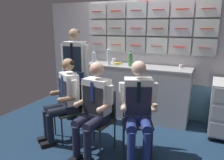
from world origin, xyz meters
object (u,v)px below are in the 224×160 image
at_px(paper_cup_tan, 181,66).
at_px(folding_chair_right, 101,113).
at_px(folding_chair_by_counter, 137,114).
at_px(crew_member_left, 64,96).
at_px(snack_banana, 118,63).
at_px(crew_member_standing, 75,67).
at_px(water_bottle_short, 94,57).
at_px(folding_chair_left, 75,105).
at_px(service_trolley, 224,107).
at_px(crew_member_right, 93,106).
at_px(crew_member_by_counter, 138,106).

bearing_deg(paper_cup_tan, folding_chair_right, -121.51).
bearing_deg(paper_cup_tan, folding_chair_by_counter, -107.65).
xyz_separation_m(crew_member_left, snack_banana, (0.32, 1.28, 0.32)).
relative_size(crew_member_standing, snack_banana, 9.55).
xyz_separation_m(crew_member_left, water_bottle_short, (-0.10, 1.11, 0.43)).
bearing_deg(folding_chair_left, crew_member_left, -125.02).
bearing_deg(service_trolley, crew_member_right, -141.33).
height_order(crew_member_right, paper_cup_tan, crew_member_right).
relative_size(crew_member_left, water_bottle_short, 4.69).
bearing_deg(folding_chair_right, crew_member_by_counter, 3.83).
relative_size(folding_chair_right, paper_cup_tan, 14.24).
bearing_deg(folding_chair_right, crew_member_left, 179.77).
bearing_deg(service_trolley, snack_banana, 175.00).
height_order(crew_member_by_counter, water_bottle_short, crew_member_by_counter).
bearing_deg(crew_member_by_counter, snack_banana, 123.08).
bearing_deg(crew_member_standing, folding_chair_left, -58.54).
xyz_separation_m(water_bottle_short, paper_cup_tan, (1.55, 0.28, -0.09)).
height_order(folding_chair_by_counter, paper_cup_tan, paper_cup_tan).
distance_m(folding_chair_right, snack_banana, 1.40).
distance_m(folding_chair_by_counter, paper_cup_tan, 1.35).
height_order(service_trolley, water_bottle_short, water_bottle_short).
relative_size(service_trolley, snack_banana, 5.04).
relative_size(crew_member_left, snack_banana, 7.18).
bearing_deg(service_trolley, folding_chair_left, -154.82).
relative_size(crew_member_left, crew_member_right, 0.99).
height_order(folding_chair_right, crew_member_standing, crew_member_standing).
bearing_deg(crew_member_by_counter, service_trolley, 45.89).
bearing_deg(folding_chair_left, snack_banana, 78.65).
relative_size(paper_cup_tan, snack_banana, 0.34).
distance_m(folding_chair_right, water_bottle_short, 1.44).
bearing_deg(water_bottle_short, crew_member_left, -84.94).
height_order(crew_member_left, crew_member_right, crew_member_right).
bearing_deg(paper_cup_tan, crew_member_standing, -159.08).
distance_m(folding_chair_left, paper_cup_tan, 1.91).
height_order(folding_chair_right, paper_cup_tan, paper_cup_tan).
distance_m(folding_chair_by_counter, water_bottle_short, 1.60).
distance_m(service_trolley, folding_chair_left, 2.31).
bearing_deg(folding_chair_right, paper_cup_tan, 58.49).
relative_size(folding_chair_right, crew_member_right, 0.68).
relative_size(crew_member_by_counter, paper_cup_tan, 21.44).
bearing_deg(water_bottle_short, snack_banana, 22.24).
bearing_deg(paper_cup_tan, crew_member_by_counter, -103.38).
bearing_deg(folding_chair_by_counter, paper_cup_tan, 72.35).
relative_size(crew_member_right, water_bottle_short, 4.71).
bearing_deg(crew_member_left, water_bottle_short, 95.06).
height_order(service_trolley, paper_cup_tan, paper_cup_tan).
height_order(service_trolley, crew_member_standing, crew_member_standing).
bearing_deg(folding_chair_left, crew_member_by_counter, -5.47).
bearing_deg(snack_banana, crew_member_by_counter, -56.92).
relative_size(crew_member_right, paper_cup_tan, 21.05).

